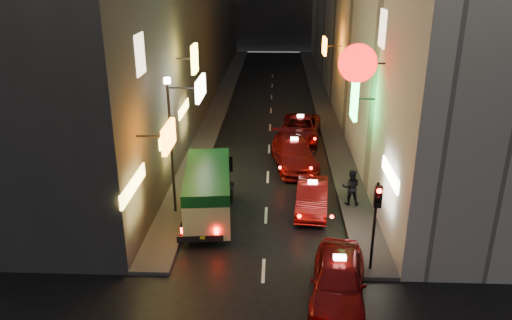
# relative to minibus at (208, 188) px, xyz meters

# --- Properties ---
(sidewalk_left) EXTENTS (1.50, 52.00, 0.15)m
(sidewalk_left) POSITION_rel_minibus_xyz_m (-1.65, 21.32, -1.42)
(sidewalk_left) COLOR #403E3C
(sidewalk_left) RESTS_ON ground
(sidewalk_right) EXTENTS (1.50, 52.00, 0.15)m
(sidewalk_right) POSITION_rel_minibus_xyz_m (6.85, 21.32, -1.42)
(sidewalk_right) COLOR #403E3C
(sidewalk_right) RESTS_ON ground
(minibus) EXTENTS (2.48, 5.69, 2.37)m
(minibus) POSITION_rel_minibus_xyz_m (0.00, 0.00, 0.00)
(minibus) COLOR #D3C484
(minibus) RESTS_ON ground
(taxi_near) EXTENTS (3.10, 5.94, 1.97)m
(taxi_near) POSITION_rel_minibus_xyz_m (5.19, -5.76, -0.59)
(taxi_near) COLOR maroon
(taxi_near) RESTS_ON ground
(taxi_second) EXTENTS (2.45, 5.06, 1.73)m
(taxi_second) POSITION_rel_minibus_xyz_m (4.73, 0.98, -0.72)
(taxi_second) COLOR maroon
(taxi_second) RESTS_ON ground
(taxi_third) EXTENTS (3.13, 6.00, 1.99)m
(taxi_third) POSITION_rel_minibus_xyz_m (4.05, 6.50, -0.58)
(taxi_third) COLOR maroon
(taxi_third) RESTS_ON ground
(taxi_far) EXTENTS (2.97, 5.84, 1.95)m
(taxi_far) POSITION_rel_minibus_xyz_m (4.60, 11.30, -0.60)
(taxi_far) COLOR maroon
(taxi_far) RESTS_ON ground
(pedestrian_sidewalk) EXTENTS (0.78, 0.52, 1.97)m
(pedestrian_sidewalk) POSITION_rel_minibus_xyz_m (6.57, 1.36, -0.36)
(pedestrian_sidewalk) COLOR black
(pedestrian_sidewalk) RESTS_ON sidewalk_right
(traffic_light) EXTENTS (0.26, 0.43, 3.50)m
(traffic_light) POSITION_rel_minibus_xyz_m (6.60, -4.21, 1.19)
(traffic_light) COLOR black
(traffic_light) RESTS_ON sidewalk_right
(lamp_post) EXTENTS (0.28, 0.28, 6.22)m
(lamp_post) POSITION_rel_minibus_xyz_m (-1.60, 0.32, 2.23)
(lamp_post) COLOR black
(lamp_post) RESTS_ON sidewalk_left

